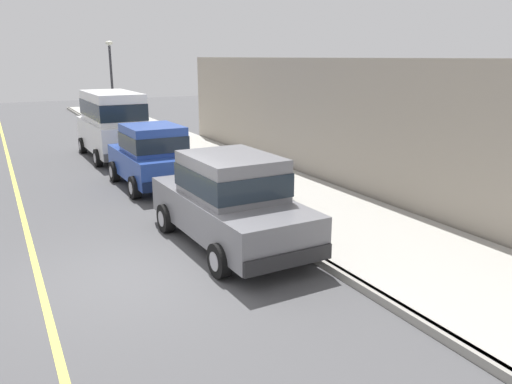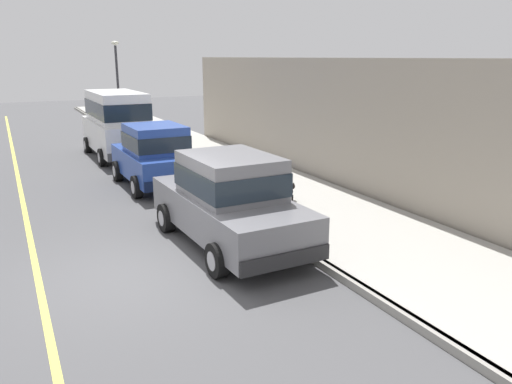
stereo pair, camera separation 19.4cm
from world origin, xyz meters
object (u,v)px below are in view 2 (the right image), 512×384
at_px(dog_black, 290,191).
at_px(street_lamp, 117,75).
at_px(car_white_van, 117,121).
at_px(car_blue_hatchback, 155,155).
at_px(car_grey_sedan, 229,199).

height_order(dog_black, street_lamp, street_lamp).
xyz_separation_m(car_white_van, street_lamp, (1.41, 6.31, 1.51)).
relative_size(car_blue_hatchback, car_white_van, 0.78).
distance_m(car_grey_sedan, dog_black, 3.11).
distance_m(car_white_van, street_lamp, 6.64).
bearing_deg(dog_black, car_blue_hatchback, 123.88).
height_order(car_white_van, dog_black, car_white_van).
bearing_deg(car_blue_hatchback, dog_black, -56.12).
height_order(car_grey_sedan, car_blue_hatchback, car_grey_sedan).
bearing_deg(car_white_van, car_blue_hatchback, -90.17).
bearing_deg(car_blue_hatchback, street_lamp, 82.94).
height_order(car_white_van, street_lamp, street_lamp).
height_order(car_blue_hatchback, car_white_van, car_white_van).
distance_m(car_grey_sedan, car_white_van, 10.76).
bearing_deg(car_blue_hatchback, car_white_van, 89.83).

